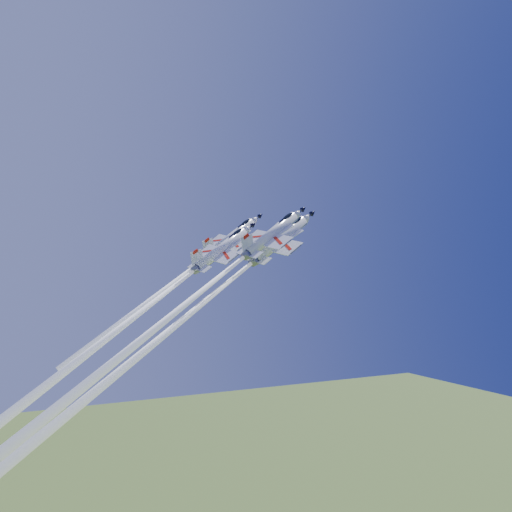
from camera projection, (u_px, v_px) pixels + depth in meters
name	position (u px, v px, depth m)	size (l,w,h in m)	color
jet_lead	(174.00, 327.00, 95.42)	(56.29, 19.23, 52.74)	silver
jet_left	(177.00, 280.00, 101.81)	(35.24, 12.09, 31.94)	silver
jet_right	(184.00, 306.00, 87.71)	(44.57, 14.88, 41.41)	silver
jet_slot	(140.00, 313.00, 90.61)	(41.35, 13.75, 38.25)	silver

